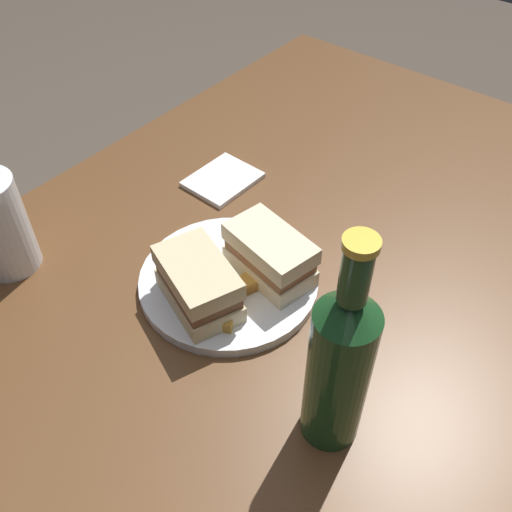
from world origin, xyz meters
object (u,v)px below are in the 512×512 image
object	(u,v)px
cider_bottle	(339,366)
napkin	(223,180)
sandwich_half_right	(270,255)
sandwich_half_left	(198,284)
plate	(229,281)
pint_glass	(0,231)

from	to	relation	value
cider_bottle	napkin	world-z (taller)	cider_bottle
sandwich_half_right	cider_bottle	distance (m)	0.23
sandwich_half_left	cider_bottle	distance (m)	0.23
plate	napkin	xyz separation A→B (m)	(0.16, 0.16, -0.00)
plate	pint_glass	size ratio (longest dim) A/B	1.70
plate	napkin	world-z (taller)	plate
sandwich_half_left	pint_glass	size ratio (longest dim) A/B	0.96
sandwich_half_left	plate	bearing A→B (deg)	-0.03
sandwich_half_right	pint_glass	xyz separation A→B (m)	(-0.20, 0.30, 0.01)
sandwich_half_left	sandwich_half_right	size ratio (longest dim) A/B	1.04
sandwich_half_left	pint_glass	world-z (taller)	pint_glass
pint_glass	cider_bottle	bearing A→B (deg)	-81.64
sandwich_half_left	napkin	distance (m)	0.27
plate	pint_glass	world-z (taller)	pint_glass
cider_bottle	napkin	xyz separation A→B (m)	(0.25, 0.38, -0.11)
plate	sandwich_half_left	distance (m)	0.07
sandwich_half_left	pint_glass	xyz separation A→B (m)	(-0.10, 0.26, 0.01)
plate	sandwich_half_left	bearing A→B (deg)	179.97
sandwich_half_right	napkin	xyz separation A→B (m)	(0.12, 0.19, -0.04)
sandwich_half_right	pint_glass	world-z (taller)	pint_glass
napkin	cider_bottle	bearing A→B (deg)	-123.92
sandwich_half_right	napkin	world-z (taller)	sandwich_half_right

